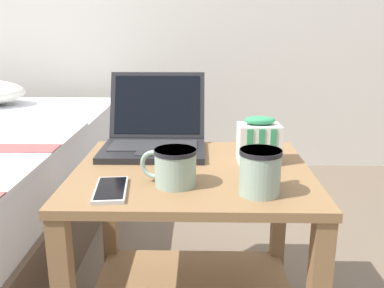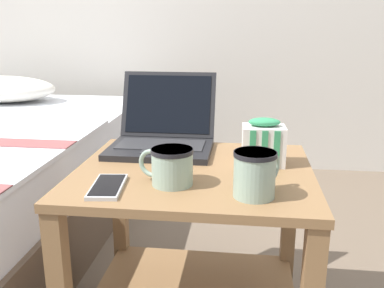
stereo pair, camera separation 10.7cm
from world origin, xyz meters
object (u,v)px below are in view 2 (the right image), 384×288
Objects in this scene: laptop at (163,134)px; mug_front_right at (256,172)px; snack_bag at (263,143)px; mug_front_left at (171,164)px; cell_phone at (108,186)px.

mug_front_right is (0.28, -0.36, 0.01)m from laptop.
mug_front_right is 0.95× the size of snack_bag.
snack_bag is (0.22, 0.18, 0.01)m from mug_front_left.
snack_bag is at bearing 32.00° from cell_phone.
laptop is at bearing 79.72° from cell_phone.
cell_phone is (-0.14, -0.05, -0.04)m from mug_front_left.
mug_front_left is 0.87× the size of cell_phone.
snack_bag reaches higher than mug_front_right.
mug_front_right is (0.20, -0.05, 0.01)m from mug_front_left.
mug_front_left is at bearing -75.52° from laptop.
cell_phone is at bearing -100.28° from laptop.
laptop is 0.33m from snack_bag.
cell_phone is (-0.36, -0.23, -0.05)m from snack_bag.
laptop is 2.24× the size of mug_front_left.
snack_bag is 0.43m from cell_phone.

